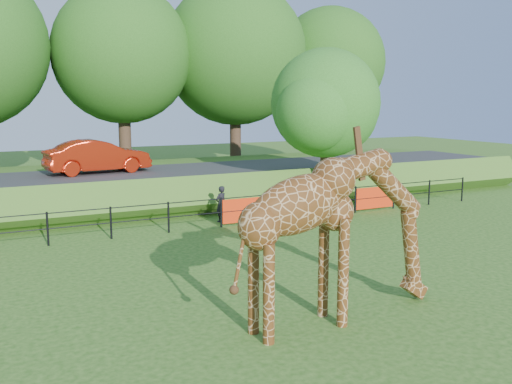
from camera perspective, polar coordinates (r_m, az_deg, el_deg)
ground at (r=13.17m, az=2.38°, el=-11.27°), size 90.00×90.00×0.00m
giraffe at (r=11.98m, az=8.37°, el=-4.42°), size 5.10×1.26×3.61m
perimeter_fence at (r=20.13m, az=-8.74°, el=-2.52°), size 28.07×0.10×1.10m
embankment at (r=27.24m, az=-13.64°, el=0.61°), size 40.00×9.00×1.30m
road at (r=25.70m, az=-12.93°, el=1.73°), size 40.00×5.00×0.12m
car_red at (r=25.94m, az=-15.56°, el=3.45°), size 4.60×2.06×1.46m
visitor at (r=21.71m, az=-3.52°, el=-1.20°), size 0.59×0.50×1.38m
tree_east at (r=24.53m, az=7.10°, el=8.39°), size 5.40×4.71×6.76m
bg_tree_line at (r=33.81m, az=-13.45°, el=13.36°), size 37.30×8.80×11.82m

